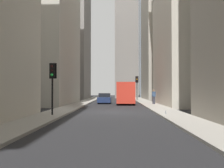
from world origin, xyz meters
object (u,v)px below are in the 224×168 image
sedan_navy (105,99)px  discarded_bottle (166,113)px  pedestrian (154,96)px  delivery_truck (125,93)px  traffic_light_foreground (52,77)px  traffic_light_midblock (137,82)px

sedan_navy → discarded_bottle: (-17.57, -5.29, -0.42)m
pedestrian → delivery_truck: bearing=63.6°
traffic_light_foreground → discarded_bottle: size_ratio=13.55×
traffic_light_foreground → traffic_light_midblock: size_ratio=0.89×
traffic_light_foreground → pedestrian: bearing=-32.7°
sedan_navy → discarded_bottle: sedan_navy is taller
traffic_light_midblock → delivery_truck: bearing=167.7°
sedan_navy → traffic_light_foreground: bearing=171.3°
traffic_light_midblock → discarded_bottle: size_ratio=15.15×
sedan_navy → delivery_truck: bearing=-130.4°
delivery_truck → sedan_navy: bearing=49.6°
sedan_navy → traffic_light_midblock: traffic_light_midblock is taller
delivery_truck → traffic_light_foreground: size_ratio=1.77×
traffic_light_midblock → pedestrian: 12.77m
delivery_truck → discarded_bottle: size_ratio=23.93×
sedan_navy → traffic_light_foreground: 18.62m
delivery_truck → traffic_light_foreground: 16.91m
delivery_truck → traffic_light_foreground: bearing=160.6°
delivery_truck → sedan_navy: size_ratio=1.50×
delivery_truck → pedestrian: delivery_truck is taller
delivery_truck → discarded_bottle: bearing=-170.7°
pedestrian → discarded_bottle: pedestrian is taller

